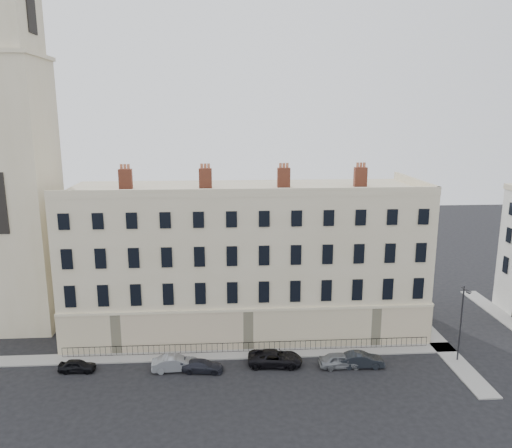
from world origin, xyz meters
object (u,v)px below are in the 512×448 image
object	(u,v)px
car_f	(361,360)
car_a	(77,366)
car_c	(203,366)
streetlamp	(461,320)
car_d	(275,358)
car_b	(175,363)
car_e	(340,360)

from	to	relation	value
car_f	car_a	bearing A→B (deg)	90.45
car_c	streetlamp	xyz separation A→B (m)	(23.52, 0.29, 3.52)
car_a	car_f	bearing A→B (deg)	-89.29
car_f	streetlamp	xyz separation A→B (m)	(9.20, 0.37, 3.39)
car_a	car_c	world-z (taller)	car_a
car_d	car_a	bearing A→B (deg)	95.41
car_b	car_c	size ratio (longest dim) A/B	1.11
car_b	car_f	size ratio (longest dim) A/B	1.02
car_c	car_d	bearing A→B (deg)	-76.66
streetlamp	car_e	bearing A→B (deg)	170.88
car_a	car_f	distance (m)	25.44
car_a	car_f	world-z (taller)	car_f
car_c	streetlamp	bearing A→B (deg)	-82.26
car_b	car_e	world-z (taller)	car_b
car_d	car_e	world-z (taller)	car_d
car_b	car_c	distance (m)	2.48
car_e	car_b	bearing A→B (deg)	86.99
car_c	car_e	world-z (taller)	car_e
car_d	car_c	bearing A→B (deg)	101.81
car_a	car_b	world-z (taller)	car_b
car_a	car_d	xyz separation A→B (m)	(17.67, -0.03, 0.14)
car_b	car_e	distance (m)	14.87
car_f	streetlamp	size ratio (longest dim) A/B	0.55
car_c	car_b	bearing A→B (deg)	88.21
car_b	car_d	xyz separation A→B (m)	(9.01, 0.34, 0.01)
car_d	car_f	xyz separation A→B (m)	(7.76, -0.81, -0.02)
car_d	car_f	bearing A→B (deg)	-90.46
car_e	streetlamp	bearing A→B (deg)	-89.75
car_b	car_c	xyz separation A→B (m)	(2.45, -0.38, -0.14)
car_a	car_c	xyz separation A→B (m)	(11.11, -0.75, -0.01)
car_a	car_e	world-z (taller)	car_e
car_c	car_d	world-z (taller)	car_d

